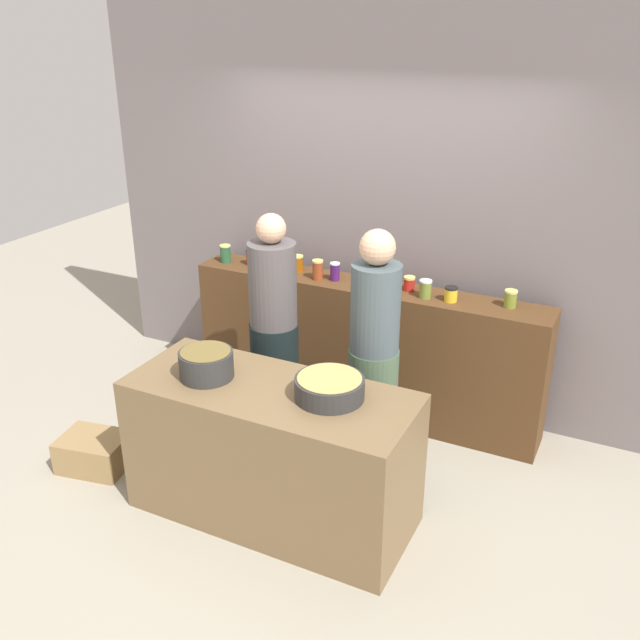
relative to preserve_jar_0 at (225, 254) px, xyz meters
The scene contains 20 objects.
ground 1.95m from the preserve_jar_0, 42.09° to the right, with size 12.00×12.00×0.00m, color #9C9584.
storefront_wall 1.31m from the preserve_jar_0, 17.28° to the left, with size 4.80×0.12×3.00m, color slate.
display_shelf 1.33m from the preserve_jar_0, ahead, with size 2.70×0.36×1.03m, color #4E311A.
prep_table 1.94m from the preserve_jar_0, 49.10° to the right, with size 1.70×0.70×0.88m, color brown.
preserve_jar_0 is the anchor object (origin of this frame).
preserve_jar_1 0.22m from the preserve_jar_0, ahead, with size 0.08×0.08×0.12m.
preserve_jar_2 0.43m from the preserve_jar_0, ahead, with size 0.09×0.09×0.12m.
preserve_jar_3 0.61m from the preserve_jar_0, ahead, with size 0.09×0.09×0.12m.
preserve_jar_4 0.83m from the preserve_jar_0, ahead, with size 0.08×0.08×0.15m.
preserve_jar_5 0.95m from the preserve_jar_0, ahead, with size 0.07×0.07×0.13m.
preserve_jar_6 1.40m from the preserve_jar_0, ahead, with size 0.07×0.07×0.14m.
preserve_jar_7 1.51m from the preserve_jar_0, ahead, with size 0.08×0.08×0.10m.
preserve_jar_8 1.66m from the preserve_jar_0, ahead, with size 0.09×0.09×0.13m.
preserve_jar_9 1.84m from the preserve_jar_0, ahead, with size 0.09×0.09×0.10m.
preserve_jar_10 2.23m from the preserve_jar_0, ahead, with size 0.09×0.09×0.12m.
cooking_pot_left 1.63m from the preserve_jar_0, 60.90° to the right, with size 0.32×0.32×0.17m.
cooking_pot_center 2.04m from the preserve_jar_0, 40.50° to the right, with size 0.39×0.39×0.13m.
cook_with_tongs 1.11m from the preserve_jar_0, 39.45° to the right, with size 0.33×0.33×1.69m.
cook_in_cap 1.76m from the preserve_jar_0, 24.79° to the right, with size 0.32×0.32×1.70m.
bread_crate 1.80m from the preserve_jar_0, 95.09° to the right, with size 0.44×0.34×0.23m, color #95764A.
Camera 1 is at (1.82, -3.32, 2.85)m, focal length 39.39 mm.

